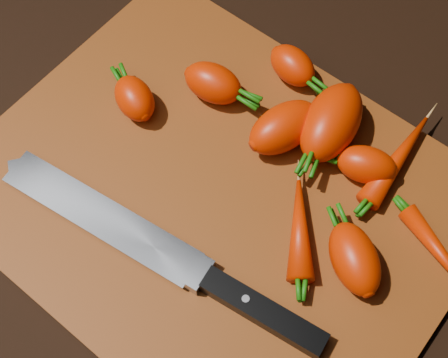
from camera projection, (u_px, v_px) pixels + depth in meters
The scene contains 13 objects.
ground at pixel (218, 200), 0.67m from camera, with size 2.00×2.00×0.01m, color black.
cutting_board at pixel (218, 196), 0.66m from camera, with size 0.50×0.40×0.01m, color brown.
carrot_0 at pixel (213, 83), 0.69m from camera, with size 0.07×0.04×0.04m, color red.
carrot_1 at pixel (135, 98), 0.68m from camera, with size 0.06×0.04×0.04m, color red.
carrot_2 at pixel (331, 122), 0.66m from camera, with size 0.10×0.06×0.06m, color red.
carrot_3 at pixel (284, 127), 0.66m from camera, with size 0.08×0.05×0.05m, color red.
carrot_4 at pixel (366, 165), 0.65m from camera, with size 0.06×0.04×0.04m, color red.
carrot_5 at pixel (293, 66), 0.70m from camera, with size 0.06×0.04×0.04m, color red.
carrot_6 at pixel (354, 259), 0.60m from camera, with size 0.08×0.04×0.04m, color red.
carrot_7 at pixel (398, 159), 0.66m from camera, with size 0.13×0.03×0.03m, color red.
carrot_8 at pixel (444, 258), 0.61m from camera, with size 0.12×0.02×0.02m, color red.
carrot_9 at pixel (300, 228), 0.62m from camera, with size 0.11×0.03×0.03m, color red.
knife at pixel (118, 227), 0.63m from camera, with size 0.37×0.08×0.02m.
Camera 1 is at (0.18, -0.22, 0.60)m, focal length 50.00 mm.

